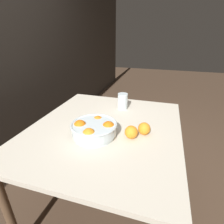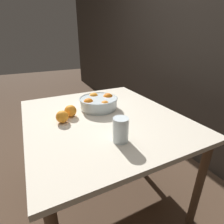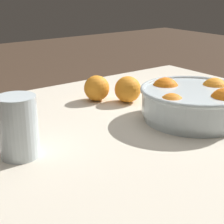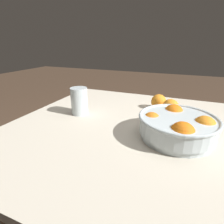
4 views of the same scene
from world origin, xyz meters
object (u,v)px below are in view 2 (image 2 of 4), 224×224
at_px(fruit_bowl, 99,102).
at_px(orange_loose_near_bowl, 62,117).
at_px(orange_loose_front, 71,111).
at_px(juice_glass, 121,131).

relative_size(fruit_bowl, orange_loose_near_bowl, 3.62).
height_order(orange_loose_near_bowl, orange_loose_front, orange_loose_front).
relative_size(fruit_bowl, orange_loose_front, 3.55).
height_order(fruit_bowl, juice_glass, juice_glass).
bearing_deg(juice_glass, orange_loose_near_bowl, -147.53).
xyz_separation_m(fruit_bowl, juice_glass, (0.47, -0.07, 0.01)).
distance_m(fruit_bowl, orange_loose_near_bowl, 0.32).
xyz_separation_m(orange_loose_near_bowl, orange_loose_front, (-0.07, 0.07, 0.00)).
height_order(fruit_bowl, orange_loose_front, fruit_bowl).
distance_m(fruit_bowl, orange_loose_front, 0.23).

